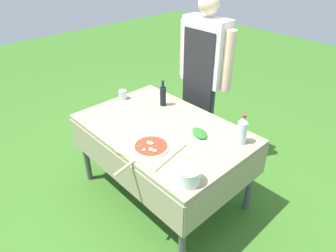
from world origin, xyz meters
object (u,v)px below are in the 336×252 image
(herb_container, at_px, (200,134))
(sauce_jar, at_px, (123,95))
(person_cook, at_px, (204,68))
(oil_bottle, at_px, (163,96))
(water_bottle, at_px, (242,130))
(pizza_on_peel, at_px, (150,148))
(mixing_tub, at_px, (188,175))
(prep_table, at_px, (163,136))

(herb_container, xyz_separation_m, sauce_jar, (-0.95, -0.06, 0.02))
(person_cook, bearing_deg, oil_bottle, 82.16)
(oil_bottle, bearing_deg, water_bottle, 1.78)
(pizza_on_peel, bearing_deg, mixing_tub, -16.82)
(pizza_on_peel, distance_m, herb_container, 0.43)
(mixing_tub, xyz_separation_m, sauce_jar, (-1.25, 0.39, -0.02))
(pizza_on_peel, relative_size, sauce_jar, 7.02)
(pizza_on_peel, bearing_deg, herb_container, 61.98)
(herb_container, bearing_deg, prep_table, -156.30)
(oil_bottle, height_order, sauce_jar, oil_bottle)
(water_bottle, relative_size, herb_container, 1.06)
(prep_table, bearing_deg, pizza_on_peel, -58.90)
(person_cook, height_order, sauce_jar, person_cook)
(water_bottle, bearing_deg, herb_container, -149.88)
(oil_bottle, bearing_deg, person_cook, 83.39)
(sauce_jar, bearing_deg, person_cook, 58.67)
(water_bottle, distance_m, herb_container, 0.34)
(prep_table, distance_m, person_cook, 0.87)
(herb_container, relative_size, sauce_jar, 2.68)
(mixing_tub, bearing_deg, sauce_jar, 162.67)
(prep_table, height_order, herb_container, herb_container)
(prep_table, height_order, person_cook, person_cook)
(herb_container, xyz_separation_m, mixing_tub, (0.31, -0.45, 0.03))
(prep_table, height_order, mixing_tub, mixing_tub)
(pizza_on_peel, height_order, herb_container, pizza_on_peel)
(prep_table, distance_m, mixing_tub, 0.70)
(person_cook, xyz_separation_m, mixing_tub, (0.83, -1.09, -0.20))
(sauce_jar, bearing_deg, prep_table, -5.84)
(oil_bottle, distance_m, water_bottle, 0.86)
(prep_table, distance_m, herb_container, 0.34)
(water_bottle, bearing_deg, prep_table, -153.09)
(oil_bottle, distance_m, sauce_jar, 0.42)
(prep_table, relative_size, herb_container, 6.26)
(prep_table, height_order, water_bottle, water_bottle)
(prep_table, xyz_separation_m, person_cook, (-0.23, 0.76, 0.34))
(mixing_tub, bearing_deg, oil_bottle, 146.43)
(herb_container, distance_m, sauce_jar, 0.95)
(pizza_on_peel, relative_size, mixing_tub, 3.76)
(prep_table, bearing_deg, oil_bottle, 137.21)
(sauce_jar, bearing_deg, herb_container, 3.79)
(water_bottle, distance_m, mixing_tub, 0.62)
(oil_bottle, relative_size, mixing_tub, 1.54)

